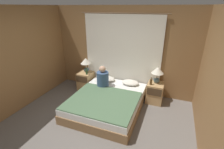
% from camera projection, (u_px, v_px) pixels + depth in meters
% --- Properties ---
extents(ground_plane, '(16.00, 16.00, 0.00)m').
position_uv_depth(ground_plane, '(90.00, 132.00, 3.44)').
color(ground_plane, '#66605B').
extents(wall_back, '(4.28, 0.06, 2.50)m').
position_uv_depth(wall_back, '(122.00, 51.00, 4.75)').
color(wall_back, olive).
rests_on(wall_back, ground_plane).
extents(wall_left, '(0.06, 4.26, 2.50)m').
position_uv_depth(wall_left, '(5.00, 64.00, 3.66)').
color(wall_left, olive).
rests_on(wall_left, ground_plane).
extents(wall_right, '(0.06, 4.26, 2.50)m').
position_uv_depth(wall_right, '(220.00, 101.00, 2.24)').
color(wall_right, olive).
rests_on(wall_right, ground_plane).
extents(curtain_panel, '(2.48, 0.03, 2.31)m').
position_uv_depth(curtain_panel, '(122.00, 55.00, 4.74)').
color(curtain_panel, white).
rests_on(curtain_panel, ground_plane).
extents(bed, '(1.66, 2.05, 0.38)m').
position_uv_depth(bed, '(108.00, 102.00, 4.19)').
color(bed, olive).
rests_on(bed, ground_plane).
extents(nightstand_left, '(0.42, 0.47, 0.55)m').
position_uv_depth(nightstand_left, '(86.00, 80.00, 5.17)').
color(nightstand_left, tan).
rests_on(nightstand_left, ground_plane).
extents(nightstand_right, '(0.42, 0.47, 0.55)m').
position_uv_depth(nightstand_right, '(155.00, 93.00, 4.45)').
color(nightstand_right, tan).
rests_on(nightstand_right, ground_plane).
extents(lamp_left, '(0.32, 0.32, 0.45)m').
position_uv_depth(lamp_left, '(86.00, 62.00, 5.02)').
color(lamp_left, slate).
rests_on(lamp_left, nightstand_left).
extents(lamp_right, '(0.32, 0.32, 0.45)m').
position_uv_depth(lamp_right, '(157.00, 72.00, 4.29)').
color(lamp_right, slate).
rests_on(lamp_right, nightstand_right).
extents(pillow_left, '(0.50, 0.35, 0.12)m').
position_uv_depth(pillow_left, '(107.00, 79.00, 4.90)').
color(pillow_left, silver).
rests_on(pillow_left, bed).
extents(pillow_right, '(0.50, 0.35, 0.12)m').
position_uv_depth(pillow_right, '(130.00, 82.00, 4.66)').
color(pillow_right, silver).
rests_on(pillow_right, bed).
extents(blanket_on_bed, '(1.60, 1.40, 0.03)m').
position_uv_depth(blanket_on_bed, '(103.00, 100.00, 3.85)').
color(blanket_on_bed, '#4C6B4C').
rests_on(blanket_on_bed, bed).
extents(person_left_in_bed, '(0.33, 0.33, 0.60)m').
position_uv_depth(person_left_in_bed, '(103.00, 78.00, 4.50)').
color(person_left_in_bed, '#38517A').
rests_on(person_left_in_bed, bed).
extents(beer_bottle_on_left_stand, '(0.06, 0.06, 0.21)m').
position_uv_depth(beer_bottle_on_left_stand, '(87.00, 72.00, 4.90)').
color(beer_bottle_on_left_stand, '#2D4C28').
rests_on(beer_bottle_on_left_stand, nightstand_left).
extents(beer_bottle_on_right_stand, '(0.06, 0.06, 0.21)m').
position_uv_depth(beer_bottle_on_right_stand, '(151.00, 82.00, 4.26)').
color(beer_bottle_on_right_stand, '#513819').
rests_on(beer_bottle_on_right_stand, nightstand_right).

